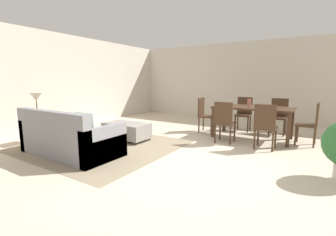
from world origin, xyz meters
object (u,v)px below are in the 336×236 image
Objects in this scene: couch at (69,139)px; dining_chair_near_right at (265,124)px; side_table at (38,122)px; dining_chair_far_right at (279,114)px; dining_chair_far_left at (244,112)px; vase_centerpiece at (249,103)px; dining_chair_near_left at (224,120)px; table_lamp at (36,98)px; dining_table at (253,110)px; dining_chair_head_east at (311,121)px; dining_chair_head_west at (204,113)px; ottoman_table at (127,130)px.

dining_chair_near_right is at bearing 36.89° from couch.
dining_chair_far_right is (4.32, 3.82, 0.05)m from side_table.
side_table is at bearing -132.04° from dining_chair_far_left.
vase_centerpiece is (-0.55, -0.86, 0.33)m from dining_chair_far_right.
dining_chair_near_right is at bearing -2.89° from dining_chair_near_left.
couch is at bearing -5.70° from table_lamp.
dining_chair_far_left is (3.44, 3.82, 0.05)m from side_table.
dining_table is at bearing 37.88° from table_lamp.
dining_table is 1.91× the size of dining_chair_head_east.
dining_table is at bearing 179.99° from dining_chair_head_east.
dining_chair_far_left is 1.15m from dining_chair_head_west.
dining_chair_head_east is 1.33m from vase_centerpiece.
dining_chair_near_right is (0.85, -0.04, 0.00)m from dining_chair_near_left.
couch is 2.09× the size of dining_chair_near_right.
dining_chair_near_right is at bearing -62.66° from dining_table.
dining_chair_head_east is (0.74, -0.83, 0.00)m from dining_chair_far_right.
dining_chair_near_left is (-0.41, -0.81, -0.15)m from dining_table.
couch is 1.82× the size of ottoman_table.
couch is 1.40m from ottoman_table.
side_table is 4.80m from dining_chair_near_right.
ottoman_table is at bearing -138.50° from dining_chair_far_right.
dining_chair_near_left is at bearing -112.79° from vase_centerpiece.
dining_chair_head_west is 5.10× the size of vase_centerpiece.
ottoman_table is 1.78× the size of side_table.
dining_chair_far_left is 1.81m from dining_chair_head_east.
side_table is 4.08m from dining_chair_near_left.
couch is 10.69× the size of vase_centerpiece.
dining_chair_far_left and dining_chair_head_east have the same top height.
vase_centerpiece is at bearing 50.99° from couch.
dining_chair_far_left is at bearing 51.72° from ottoman_table.
vase_centerpiece is at bearing 122.71° from dining_chair_near_right.
dining_chair_far_left is (3.44, 3.82, -0.49)m from table_lamp.
table_lamp is 5.79m from dining_chair_far_right.
dining_chair_near_right is 1.00× the size of dining_chair_far_left.
table_lamp is at bearing -147.54° from dining_chair_near_left.
ottoman_table is 1.15× the size of dining_chair_head_east.
dining_chair_far_left is 1.00× the size of dining_chair_head_west.
table_lamp reaches higher than dining_chair_head_east.
dining_chair_near_left is at bearing 32.46° from side_table.
dining_chair_near_left reaches higher than couch.
dining_chair_near_right reaches higher than side_table.
vase_centerpiece reaches higher than dining_chair_far_right.
couch is 4.51m from dining_chair_far_left.
dining_chair_near_left is at bearing -153.47° from dining_chair_head_east.
table_lamp is 0.57× the size of dining_chair_far_left.
table_lamp reaches higher than dining_chair_head_west.
table_lamp is 4.89m from dining_table.
dining_chair_far_left reaches higher than couch.
side_table is 5.88m from dining_chair_head_east.
dining_chair_head_west is at bearing -136.80° from dining_chair_far_left.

